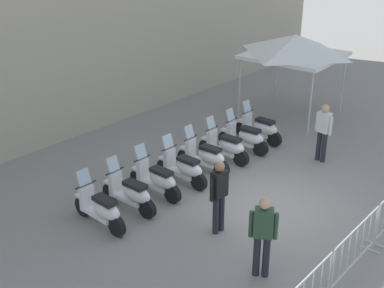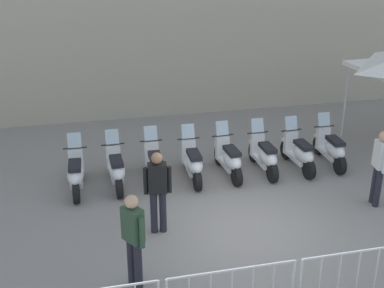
% 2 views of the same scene
% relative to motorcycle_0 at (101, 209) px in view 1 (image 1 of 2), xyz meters
% --- Properties ---
extents(ground_plane, '(120.00, 120.00, 0.00)m').
position_rel_motorcycle_0_xyz_m(ground_plane, '(3.06, -2.63, -0.45)').
color(ground_plane, gray).
extents(motorcycle_0, '(0.57, 1.73, 1.24)m').
position_rel_motorcycle_0_xyz_m(motorcycle_0, '(0.00, 0.00, 0.00)').
color(motorcycle_0, black).
rests_on(motorcycle_0, ground).
extents(motorcycle_1, '(0.56, 1.72, 1.24)m').
position_rel_motorcycle_0_xyz_m(motorcycle_1, '(0.92, -0.03, 0.00)').
color(motorcycle_1, black).
rests_on(motorcycle_1, ground).
extents(motorcycle_2, '(0.56, 1.73, 1.24)m').
position_rel_motorcycle_0_xyz_m(motorcycle_2, '(1.84, -0.07, 0.00)').
color(motorcycle_2, black).
rests_on(motorcycle_2, ground).
extents(motorcycle_3, '(0.56, 1.73, 1.24)m').
position_rel_motorcycle_0_xyz_m(motorcycle_3, '(2.75, -0.20, 0.00)').
color(motorcycle_3, black).
rests_on(motorcycle_3, ground).
extents(motorcycle_4, '(0.56, 1.72, 1.24)m').
position_rel_motorcycle_0_xyz_m(motorcycle_4, '(3.67, -0.24, 0.00)').
color(motorcycle_4, black).
rests_on(motorcycle_4, ground).
extents(motorcycle_5, '(0.56, 1.72, 1.24)m').
position_rel_motorcycle_0_xyz_m(motorcycle_5, '(4.58, -0.31, 0.00)').
color(motorcycle_5, black).
rests_on(motorcycle_5, ground).
extents(motorcycle_6, '(0.56, 1.72, 1.24)m').
position_rel_motorcycle_0_xyz_m(motorcycle_6, '(5.50, -0.40, 0.00)').
color(motorcycle_6, black).
rests_on(motorcycle_6, ground).
extents(motorcycle_7, '(0.57, 1.73, 1.24)m').
position_rel_motorcycle_0_xyz_m(motorcycle_7, '(6.41, -0.38, 0.00)').
color(motorcycle_7, black).
rests_on(motorcycle_7, ground).
extents(barrier_segment_2, '(1.98, 0.55, 1.07)m').
position_rel_motorcycle_0_xyz_m(barrier_segment_2, '(1.88, -5.13, 0.07)').
color(barrier_segment_2, '#B2B5B7').
rests_on(barrier_segment_2, ground).
extents(officer_near_row_end, '(0.29, 0.54, 1.73)m').
position_rel_motorcycle_0_xyz_m(officer_near_row_end, '(6.26, -2.49, 0.53)').
color(officer_near_row_end, '#23232D').
rests_on(officer_near_row_end, ground).
extents(officer_mid_plaza, '(0.55, 0.27, 1.73)m').
position_rel_motorcycle_0_xyz_m(officer_mid_plaza, '(1.43, -2.22, 0.53)').
color(officer_mid_plaza, '#23232D').
rests_on(officer_mid_plaza, ground).
extents(officer_by_barriers, '(0.36, 0.50, 1.73)m').
position_rel_motorcycle_0_xyz_m(officer_by_barriers, '(0.67, -3.74, 0.53)').
color(officer_by_barriers, '#23232D').
rests_on(officer_by_barriers, ground).
extents(canopy_tent, '(2.96, 2.96, 2.91)m').
position_rel_motorcycle_0_xyz_m(canopy_tent, '(9.14, -0.03, 2.06)').
color(canopy_tent, silver).
rests_on(canopy_tent, ground).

